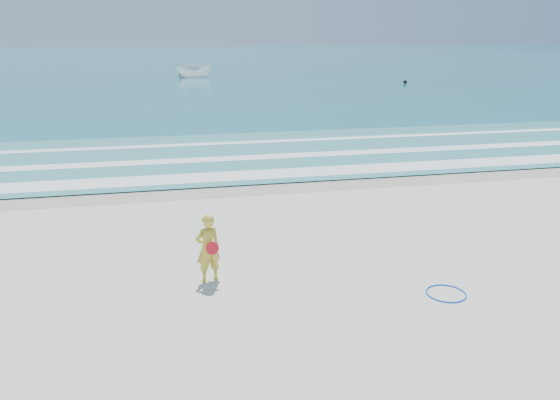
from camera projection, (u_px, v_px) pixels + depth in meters
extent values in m
plane|color=silver|center=(310.00, 312.00, 10.37)|extent=(400.00, 400.00, 0.00)
cube|color=#B2A893|center=(241.00, 186.00, 18.78)|extent=(400.00, 2.40, 0.00)
cube|color=#19727F|center=(171.00, 59.00, 108.42)|extent=(400.00, 190.00, 0.04)
cube|color=#59B7AD|center=(224.00, 155.00, 23.43)|extent=(400.00, 10.00, 0.01)
cube|color=white|center=(236.00, 176.00, 19.98)|extent=(400.00, 1.40, 0.01)
cube|color=white|center=(227.00, 159.00, 22.68)|extent=(400.00, 0.90, 0.01)
cube|color=white|center=(218.00, 143.00, 25.77)|extent=(400.00, 0.60, 0.01)
torus|color=blue|center=(446.00, 293.00, 11.06)|extent=(0.90, 0.90, 0.03)
imported|color=white|center=(195.00, 70.00, 63.31)|extent=(4.56, 2.25, 1.69)
sphere|color=black|center=(405.00, 82.00, 55.63)|extent=(0.38, 0.38, 0.38)
imported|color=gold|center=(208.00, 248.00, 11.45)|extent=(0.63, 0.51, 1.49)
cylinder|color=red|center=(212.00, 248.00, 11.28)|extent=(0.27, 0.08, 0.27)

